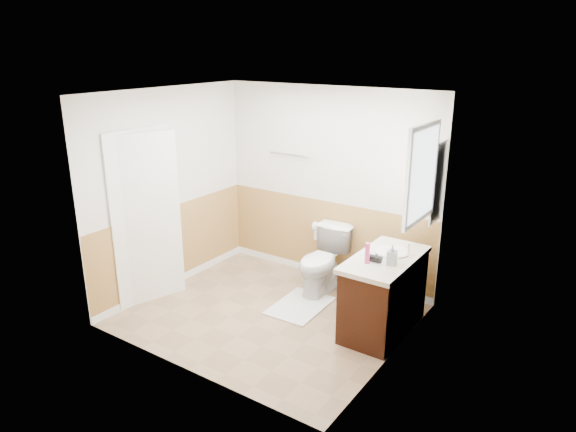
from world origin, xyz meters
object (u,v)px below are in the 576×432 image
Objects in this scene: toilet at (322,261)px; lotion_bottle at (367,253)px; vanity_cabinet at (384,296)px; bath_mat at (300,306)px; soap_dispenser at (392,255)px.

lotion_bottle is at bearing -38.62° from toilet.
lotion_bottle is (0.92, -0.68, 0.55)m from toilet.
vanity_cabinet is 0.62m from lotion_bottle.
bath_mat is 1.48m from soap_dispenser.
vanity_cabinet is (1.02, -0.43, -0.01)m from toilet.
toilet is at bearing 90.00° from bath_mat.
bath_mat is at bearing 176.76° from soap_dispenser.
soap_dispenser is at bearing -28.56° from toilet.
bath_mat is 3.64× the size of lotion_bottle.
bath_mat is 0.73× the size of vanity_cabinet.
vanity_cabinet is (1.02, 0.07, 0.39)m from bath_mat.
soap_dispenser is at bearing -3.24° from bath_mat.
lotion_bottle reaches higher than toilet.
toilet is 1.11m from vanity_cabinet.
toilet is 1.39m from soap_dispenser.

